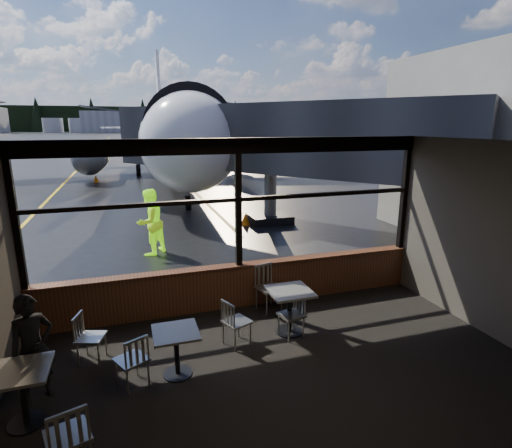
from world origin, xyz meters
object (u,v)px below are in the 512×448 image
chair_near_w (237,322)px  passenger (33,348)px  jet_bridge (295,160)px  airliner (167,97)px  cafe_table_near (289,312)px  cafe_table_mid (177,353)px  chair_mid_w (91,338)px  chair_mid_s (131,360)px  ground_crew (150,222)px  chair_near_n (269,289)px  chair_near_e (291,316)px  cone_nose (245,219)px  cafe_table_left (23,397)px  chair_left_s (68,437)px  cone_wing (96,179)px

chair_near_w → passenger: passenger is taller
jet_bridge → chair_near_w: (-4.06, -6.98, -2.10)m
airliner → cafe_table_near: size_ratio=43.65×
cafe_table_mid → chair_mid_w: (-1.27, 0.79, 0.05)m
chair_near_w → chair_mid_s: chair_near_w is taller
jet_bridge → chair_near_w: jet_bridge is taller
chair_near_w → ground_crew: bearing=168.8°
chair_mid_w → ground_crew: bearing=-175.5°
chair_near_n → airliner: bearing=-106.8°
cafe_table_near → chair_near_e: cafe_table_near is taller
jet_bridge → cafe_table_mid: size_ratio=15.67×
chair_mid_s → ground_crew: size_ratio=0.44×
ground_crew → cone_nose: (3.65, 2.51, -0.73)m
airliner → cafe_table_mid: (-2.61, -24.42, -5.22)m
jet_bridge → ground_crew: (-5.14, -1.34, -1.56)m
cafe_table_mid → chair_mid_s: 0.67m
chair_mid_s → cone_nose: bearing=36.3°
airliner → chair_near_w: size_ratio=42.14×
airliner → cafe_table_mid: bearing=-93.3°
passenger → chair_near_e: bearing=-20.4°
airliner → cafe_table_left: (-4.59, -24.87, -5.20)m
jet_bridge → cone_nose: jet_bridge is taller
jet_bridge → chair_near_n: 6.96m
chair_near_e → chair_left_s: 3.96m
airliner → chair_near_n: bearing=-88.5°
chair_near_w → chair_near_n: bearing=115.8°
jet_bridge → cafe_table_near: (-3.02, -6.86, -2.12)m
chair_near_w → passenger: bearing=-103.0°
cafe_table_left → chair_near_e: 4.20m
airliner → passenger: (-4.53, -24.35, -4.82)m
airliner → cone_nose: size_ratio=75.87×
airliner → passenger: size_ratio=23.56×
airliner → cafe_table_near: (-0.47, -23.76, -5.17)m
chair_near_e → chair_near_n: (-0.02, 1.11, 0.07)m
cafe_table_mid → ground_crew: 6.22m
cone_nose → cone_wing: (-6.15, 14.03, -0.00)m
cafe_table_left → ground_crew: 6.96m
cafe_table_near → passenger: bearing=-171.6°
chair_mid_s → cone_nose: size_ratio=1.77×
passenger → airliner: bearing=52.7°
chair_near_w → passenger: size_ratio=0.56×
chair_mid_s → cone_wing: 22.88m
jet_bridge → chair_left_s: jet_bridge is taller
cafe_table_left → ground_crew: size_ratio=0.40×
chair_mid_s → chair_left_s: 1.52m
airliner → chair_left_s: airliner is taller
chair_mid_s → passenger: (-1.26, 0.14, 0.35)m
chair_near_w → chair_left_s: chair_left_s is taller
chair_near_w → passenger: (-3.02, -0.48, 0.34)m
chair_mid_s → cafe_table_mid: bearing=-21.0°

